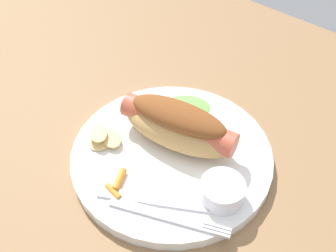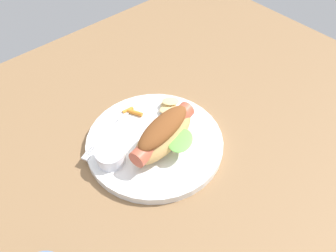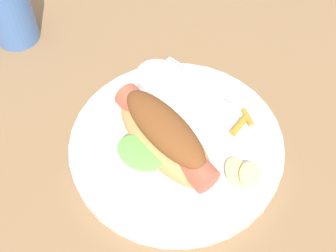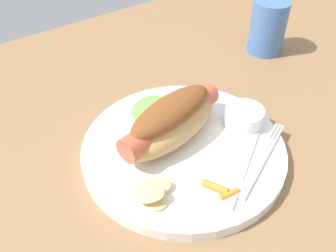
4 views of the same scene
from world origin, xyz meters
The scene contains 8 objects.
ground_plane centered at (0.00, 0.00, -0.90)cm, with size 120.00×90.00×1.80cm, color olive.
plate centered at (-0.21, 0.72, 0.80)cm, with size 26.76×26.76×1.60cm, color white.
hot_dog centered at (-0.64, 2.71, 4.73)cm, with size 16.72×11.57×6.25cm.
sauce_ramekin centered at (9.22, -0.85, 2.89)cm, with size 5.34×5.34×2.57cm, color white.
fork centered at (6.04, -7.28, 1.80)cm, with size 13.74×6.95×0.40cm.
knife centered at (4.15, -6.15, 1.78)cm, with size 15.37×1.40×0.36cm, color silver.
chips_pile centered at (-8.03, -3.97, 2.32)cm, with size 5.93×4.84×1.76cm.
carrot_garnish centered at (-1.36, -7.92, 2.03)cm, with size 3.05×3.81×0.91cm.
Camera 2 is at (27.73, 35.80, 54.18)cm, focal length 37.84 mm.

